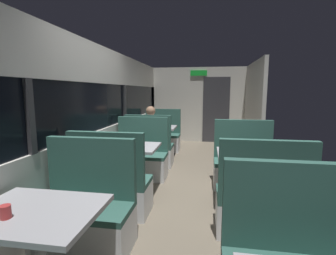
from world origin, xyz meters
The scene contains 18 objects.
ground_plane centered at (0.00, 0.00, -0.01)m, with size 3.30×9.20×0.02m, color #665B4C.
carriage_window_panel_left centered at (-1.45, 0.00, 1.11)m, with size 0.09×8.48×2.30m.
carriage_end_bulkhead centered at (0.06, 4.19, 1.14)m, with size 2.90×0.11×2.30m.
carriage_aisle_panel_right centered at (1.45, 3.00, 1.15)m, with size 0.08×2.40×2.30m, color beige.
dining_table_near_window centered at (-0.89, -2.09, 0.64)m, with size 0.90×0.70×0.74m.
bench_near_window_facing_entry centered at (-0.89, -1.39, 0.33)m, with size 0.95×0.50×1.10m.
dining_table_mid_window centered at (-0.89, 0.01, 0.64)m, with size 0.90×0.70×0.74m.
bench_mid_window_facing_end centered at (-0.89, -0.69, 0.33)m, with size 0.95×0.50×1.10m.
bench_mid_window_facing_entry centered at (-0.89, 0.71, 0.33)m, with size 0.95×0.50×1.10m.
dining_table_far_window centered at (-0.89, 2.11, 0.64)m, with size 0.90×0.70×0.74m.
bench_far_window_facing_end centered at (-0.89, 1.41, 0.33)m, with size 0.95×0.50×1.10m.
bench_far_window_facing_entry centered at (-0.89, 2.81, 0.33)m, with size 0.95×0.50×1.10m.
dining_table_rear_aisle centered at (0.89, -0.19, 0.64)m, with size 0.90×0.70×0.74m.
bench_rear_aisle_facing_end centered at (0.89, -0.89, 0.33)m, with size 0.95×0.50×1.10m.
bench_rear_aisle_facing_entry centered at (0.89, 0.51, 0.33)m, with size 0.95×0.50×1.10m.
seated_passenger centered at (-0.89, 1.48, 0.54)m, with size 0.47×0.55×1.26m.
coffee_cup_primary centered at (-1.01, -2.22, 0.79)m, with size 0.07×0.07×0.09m.
coffee_cup_secondary centered at (0.74, -0.07, 0.79)m, with size 0.07×0.07×0.09m.
Camera 1 is at (0.30, -3.56, 1.57)m, focal length 26.35 mm.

